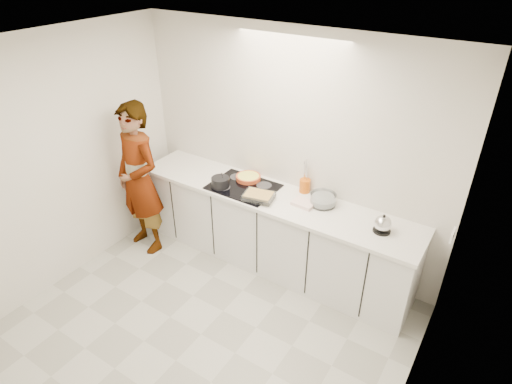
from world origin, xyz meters
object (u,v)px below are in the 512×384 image
Objects in this scene: hob at (243,187)px; mixing_bowl at (323,200)px; saucepan at (220,182)px; baking_dish at (259,196)px; tart_dish at (248,177)px; kettle at (383,224)px; utensil_crock at (305,186)px; cook at (139,180)px.

hob is 0.90m from mixing_bowl.
hob is 0.26m from saucepan.
baking_dish is (0.28, -0.13, 0.04)m from hob.
mixing_bowl is (0.93, -0.01, 0.02)m from tart_dish.
kettle is (1.60, -0.14, 0.04)m from tart_dish.
hob is at bearing 35.21° from saucepan.
saucepan reaches higher than mixing_bowl.
baking_dish is 1.68× the size of kettle.
baking_dish is at bearing -155.12° from mixing_bowl.
hob is at bearing -74.95° from tart_dish.
baking_dish is at bearing -41.85° from tart_dish.
hob is 2.04× the size of baking_dish.
utensil_crock is 0.08× the size of cook.
utensil_crock reaches higher than baking_dish.
baking_dish is (0.49, 0.01, -0.02)m from saucepan.
tart_dish is at bearing -169.45° from utensil_crock.
kettle is at bearing -5.11° from tart_dish.
saucepan is at bearing 31.69° from cook.
saucepan is at bearing -178.35° from baking_dish.
kettle is at bearing -11.16° from mixing_bowl.
cook is at bearing -155.05° from hob.
cook is at bearing -161.62° from mixing_bowl.
saucepan reaches higher than utensil_crock.
tart_dish is 0.66m from utensil_crock.
tart_dish is at bearing 138.15° from baking_dish.
cook is (-1.70, -0.79, -0.07)m from utensil_crock.
mixing_bowl is at bearing 9.56° from hob.
mixing_bowl is 2.08m from cook.
utensil_crock is (0.61, 0.28, 0.07)m from hob.
cook reaches higher than baking_dish.
tart_dish is at bearing 41.93° from cook.
kettle reaches higher than mixing_bowl.
cook is (-2.64, -0.53, -0.08)m from kettle.
kettle is (0.67, -0.13, 0.02)m from mixing_bowl.
utensil_crock is 1.87m from cook.
saucepan reaches higher than kettle.
cook reaches higher than tart_dish.
mixing_bowl is (1.09, 0.29, -0.01)m from saucepan.
cook reaches higher than utensil_crock.
hob is 1.55m from kettle.
saucepan is at bearing -174.72° from kettle.
utensil_crock is at bearing 27.67° from saucepan.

